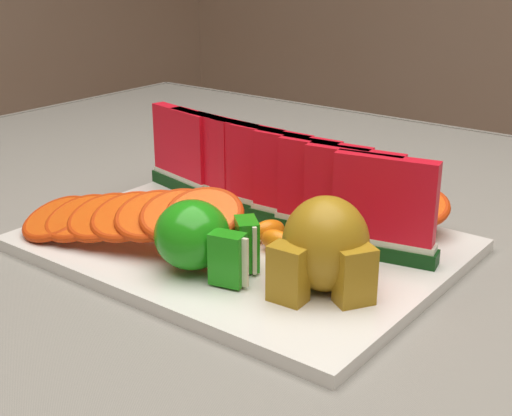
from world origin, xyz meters
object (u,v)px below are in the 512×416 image
Objects in this scene: pear_cluster at (325,247)px; apple_cluster at (200,237)px; platter at (242,244)px; fork at (311,165)px.

apple_cluster is at bearing -160.34° from pear_cluster.
pear_cluster is at bearing -19.31° from platter.
apple_cluster reaches higher than fork.
platter is 2.06× the size of fork.
pear_cluster is 0.52× the size of fork.
platter is 0.29m from fork.
fork is at bearing 125.06° from pear_cluster.
fork is at bearing 108.26° from apple_cluster.
platter is at bearing 101.81° from apple_cluster.
pear_cluster reaches higher than platter.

